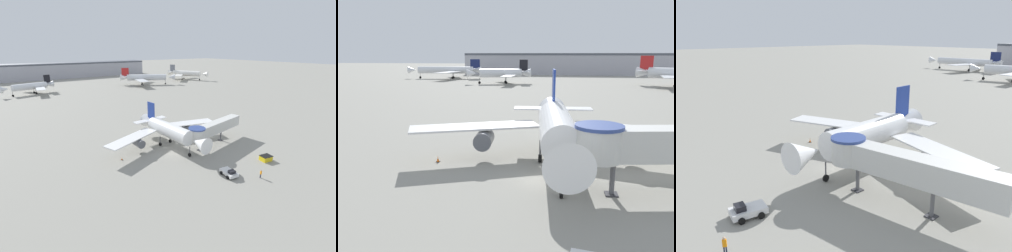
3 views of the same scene
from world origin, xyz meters
TOP-DOWN VIEW (x-y plane):
  - ground_plane at (0.00, 0.00)m, footprint 800.00×800.00m
  - main_airplane at (1.79, 4.61)m, footprint 33.95×24.29m
  - jet_bridge at (11.65, -1.52)m, footprint 19.81×6.19m
  - pushback_tug_white at (3.35, -14.59)m, footprint 2.88×3.83m
  - service_container_yellow at (15.28, -15.05)m, footprint 2.84×2.32m
  - traffic_cone_port_wing at (-11.55, 4.10)m, footprint 0.42×0.42m
  - traffic_cone_apron_front at (2.82, -14.50)m, footprint 0.36×0.36m
  - ground_crew_marshaller at (7.76, -18.71)m, footprint 0.34×0.39m
  - background_jet_gray_tail at (89.93, 105.17)m, footprint 30.35×31.99m
  - background_jet_red_tail at (49.28, 99.88)m, footprint 35.62×33.06m
  - background_jet_black_tail at (-20.17, 105.97)m, footprint 26.71×27.77m
  - terminal_building at (15.43, 175.00)m, footprint 135.57×18.55m

SIDE VIEW (x-z plane):
  - ground_plane at x=0.00m, z-range 0.00..0.00m
  - traffic_cone_apron_front at x=2.82m, z-range -0.02..0.59m
  - traffic_cone_port_wing at x=-11.55m, z-range -0.02..0.68m
  - service_container_yellow at x=15.28m, z-range 0.00..1.22m
  - pushback_tug_white at x=3.35m, z-range -0.07..1.46m
  - ground_crew_marshaller at x=7.76m, z-range 0.14..1.90m
  - main_airplane at x=1.79m, z-range -0.80..9.44m
  - background_jet_black_tail at x=-20.17m, z-range -0.58..9.29m
  - jet_bridge at x=11.65m, z-range 1.47..7.79m
  - background_jet_gray_tail at x=89.93m, z-range -0.72..10.74m
  - background_jet_red_tail at x=49.28m, z-range -0.73..10.81m
  - terminal_building at x=15.43m, z-range 0.01..12.68m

